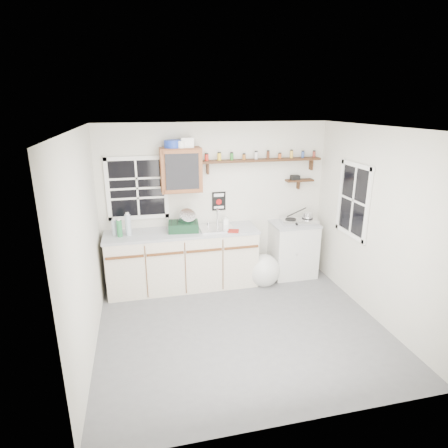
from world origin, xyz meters
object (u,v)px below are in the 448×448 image
at_px(spice_shelf, 261,160).
at_px(dish_rack, 184,224).
at_px(right_cabinet, 293,249).
at_px(upper_cabinet, 181,170).
at_px(hotplate, 299,221).
at_px(main_cabinet, 183,259).

xyz_separation_m(spice_shelf, dish_rack, (-1.25, -0.19, -0.90)).
height_order(right_cabinet, upper_cabinet, upper_cabinet).
bearing_deg(spice_shelf, hotplate, -18.92).
xyz_separation_m(main_cabinet, hotplate, (1.90, 0.01, 0.49)).
bearing_deg(spice_shelf, main_cabinet, -170.66).
bearing_deg(dish_rack, spice_shelf, 14.74).
bearing_deg(upper_cabinet, right_cabinet, -3.76).
height_order(upper_cabinet, spice_shelf, upper_cabinet).
distance_m(right_cabinet, upper_cabinet, 2.26).
relative_size(main_cabinet, upper_cabinet, 3.55).
xyz_separation_m(dish_rack, hotplate, (1.86, -0.02, -0.08)).
xyz_separation_m(main_cabinet, spice_shelf, (1.30, 0.21, 1.47)).
bearing_deg(main_cabinet, hotplate, 0.16).
distance_m(upper_cabinet, hotplate, 2.07).
bearing_deg(upper_cabinet, spice_shelf, 3.15).
xyz_separation_m(main_cabinet, upper_cabinet, (0.03, 0.14, 1.36)).
relative_size(right_cabinet, spice_shelf, 0.48).
relative_size(main_cabinet, hotplate, 3.73).
height_order(spice_shelf, hotplate, spice_shelf).
distance_m(main_cabinet, right_cabinet, 1.84).
xyz_separation_m(right_cabinet, hotplate, (0.07, -0.02, 0.49)).
height_order(main_cabinet, right_cabinet, main_cabinet).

